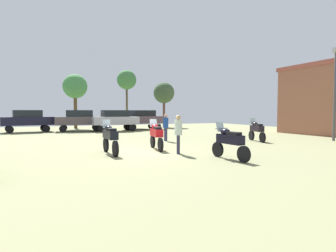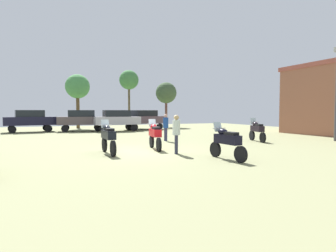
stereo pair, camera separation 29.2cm
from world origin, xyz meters
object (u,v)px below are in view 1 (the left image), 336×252
at_px(motorcycle_3, 156,135).
at_px(lamp_post, 335,89).
at_px(motorcycle_9, 110,137).
at_px(tree_2, 127,80).
at_px(car_2, 115,119).
at_px(car_5, 142,118).
at_px(person_3, 166,125).
at_px(tree_3, 75,87).
at_px(motorcycle_5, 257,130).
at_px(motorcycle_8, 230,141).
at_px(tree_1, 164,93).
at_px(car_4, 27,119).
at_px(car_3, 80,119).
at_px(person_2, 178,131).

xyz_separation_m(motorcycle_3, lamp_post, (11.95, -0.82, 2.61)).
distance_m(motorcycle_9, tree_2, 22.69).
relative_size(car_2, car_5, 0.95).
bearing_deg(person_3, lamp_post, -113.23).
bearing_deg(lamp_post, tree_3, 122.69).
height_order(motorcycle_3, motorcycle_5, motorcycle_3).
relative_size(motorcycle_8, person_3, 1.25).
xyz_separation_m(car_2, tree_1, (7.27, 5.00, 2.92)).
bearing_deg(motorcycle_3, person_3, 66.97).
relative_size(car_4, person_3, 2.62).
bearing_deg(tree_3, car_4, -136.16).
bearing_deg(car_5, tree_1, -57.81).
distance_m(motorcycle_8, tree_2, 25.07).
relative_size(motorcycle_5, tree_1, 0.38).
relative_size(car_4, car_5, 0.99).
relative_size(motorcycle_3, motorcycle_5, 1.06).
relative_size(car_3, car_4, 1.00).
height_order(person_3, lamp_post, lamp_post).
relative_size(motorcycle_3, tree_2, 0.32).
height_order(car_3, tree_3, tree_3).
bearing_deg(person_3, tree_3, 12.61).
bearing_deg(motorcycle_9, person_2, -24.71).
xyz_separation_m(motorcycle_5, car_4, (-13.41, 14.74, 0.45)).
distance_m(car_3, person_2, 16.74).
bearing_deg(car_4, motorcycle_8, -165.84).
relative_size(person_3, tree_2, 0.25).
distance_m(motorcycle_9, tree_1, 22.45).
xyz_separation_m(motorcycle_3, motorcycle_8, (1.53, -3.89, -0.02)).
distance_m(motorcycle_3, motorcycle_8, 4.17).
bearing_deg(car_4, motorcycle_5, -145.11).
relative_size(motorcycle_5, car_4, 0.46).
bearing_deg(car_4, motorcycle_3, -165.81).
bearing_deg(motorcycle_5, car_5, 115.42).
bearing_deg(tree_2, car_2, -114.84).
bearing_deg(tree_3, motorcycle_9, -92.44).
height_order(car_2, person_3, car_2).
bearing_deg(car_5, tree_3, 39.88).
xyz_separation_m(car_3, tree_3, (0.24, 5.32, 3.42)).
bearing_deg(tree_1, car_5, -137.84).
bearing_deg(motorcycle_3, person_2, -70.80).
relative_size(person_2, lamp_post, 0.29).
distance_m(motorcycle_8, car_4, 21.06).
height_order(person_3, tree_1, tree_1).
bearing_deg(person_2, lamp_post, -56.07).
bearing_deg(motorcycle_9, tree_3, 86.14).
height_order(motorcycle_9, person_3, person_3).
distance_m(car_5, person_2, 17.31).
distance_m(tree_2, tree_3, 6.10).
bearing_deg(tree_1, motorcycle_9, -119.76).
height_order(person_2, tree_3, tree_3).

